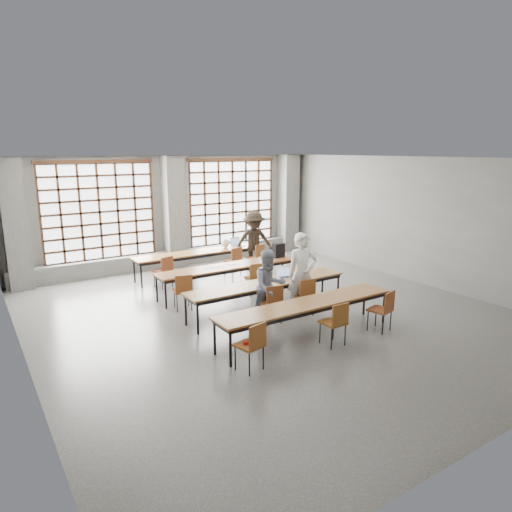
{
  "coord_description": "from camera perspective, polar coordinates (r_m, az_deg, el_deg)",
  "views": [
    {
      "loc": [
        -5.63,
        -8.21,
        3.7
      ],
      "look_at": [
        -0.04,
        0.4,
        1.28
      ],
      "focal_mm": 32.0,
      "sensor_mm": 36.0,
      "label": 1
    }
  ],
  "objects": [
    {
      "name": "phone",
      "position": [
        10.46,
        2.59,
        -3.21
      ],
      "size": [
        0.13,
        0.07,
        0.01
      ],
      "primitive_type": "cube",
      "rotation": [
        0.0,
        0.0,
        -0.06
      ],
      "color": "black",
      "rests_on": "desk_row_c"
    },
    {
      "name": "desk_row_d",
      "position": [
        9.15,
        6.38,
        -6.21
      ],
      "size": [
        4.0,
        0.7,
        0.73
      ],
      "color": "brown",
      "rests_on": "floor"
    },
    {
      "name": "plastic_bag",
      "position": [
        14.07,
        -3.84,
        1.63
      ],
      "size": [
        0.3,
        0.26,
        0.29
      ],
      "primitive_type": "ellipsoid",
      "rotation": [
        0.0,
        0.0,
        0.23
      ],
      "color": "white",
      "rests_on": "desk_row_a"
    },
    {
      "name": "desk_row_a",
      "position": [
        13.67,
        -7.02,
        0.32
      ],
      "size": [
        4.0,
        0.7,
        0.73
      ],
      "color": "brown",
      "rests_on": "floor"
    },
    {
      "name": "green_box",
      "position": [
        10.47,
        0.99,
        -2.98
      ],
      "size": [
        0.26,
        0.13,
        0.09
      ],
      "primitive_type": "cube",
      "rotation": [
        0.0,
        0.0,
        -0.16
      ],
      "color": "green",
      "rests_on": "desk_row_c"
    },
    {
      "name": "window_right",
      "position": [
        15.85,
        -2.96,
        6.71
      ],
      "size": [
        3.32,
        0.12,
        3.0
      ],
      "color": "white",
      "rests_on": "wall_back"
    },
    {
      "name": "red_pouch",
      "position": [
        7.87,
        -0.86,
        -10.75
      ],
      "size": [
        0.21,
        0.13,
        0.06
      ],
      "primitive_type": "cube",
      "rotation": [
        0.0,
        0.0,
        -0.27
      ],
      "color": "#9E2113",
      "rests_on": "chair_near_left"
    },
    {
      "name": "column_left",
      "position": [
        13.62,
        -27.92,
        3.47
      ],
      "size": [
        0.6,
        0.55,
        3.5
      ],
      "primitive_type": "cube",
      "color": "#555552",
      "rests_on": "floor"
    },
    {
      "name": "chair_mid_left",
      "position": [
        10.76,
        -9.1,
        -4.01
      ],
      "size": [
        0.5,
        0.51,
        0.88
      ],
      "color": "brown",
      "rests_on": "floor"
    },
    {
      "name": "paper_sheet_a",
      "position": [
        11.72,
        -5.95,
        -1.5
      ],
      "size": [
        0.36,
        0.32,
        0.0
      ],
      "primitive_type": "cube",
      "rotation": [
        0.0,
        0.0,
        0.44
      ],
      "color": "white",
      "rests_on": "desk_row_b"
    },
    {
      "name": "backpack",
      "position": [
        12.79,
        2.83,
        0.72
      ],
      "size": [
        0.32,
        0.2,
        0.4
      ],
      "primitive_type": "cube",
      "rotation": [
        0.0,
        0.0,
        0.0
      ],
      "color": "black",
      "rests_on": "desk_row_b"
    },
    {
      "name": "chair_back_left",
      "position": [
        12.61,
        -11.37,
        -1.55
      ],
      "size": [
        0.52,
        0.53,
        0.88
      ],
      "color": "maroon",
      "rests_on": "floor"
    },
    {
      "name": "laptop_front",
      "position": [
        10.83,
        3.6,
        -2.36
      ],
      "size": [
        0.42,
        0.38,
        0.26
      ],
      "color": "#B8B8BD",
      "rests_on": "desk_row_c"
    },
    {
      "name": "floor",
      "position": [
        10.62,
        1.38,
        -7.14
      ],
      "size": [
        11.0,
        11.0,
        0.0
      ],
      "primitive_type": "plane",
      "color": "#484845",
      "rests_on": "ground"
    },
    {
      "name": "chair_back_right",
      "position": [
        13.94,
        0.13,
        0.13
      ],
      "size": [
        0.51,
        0.51,
        0.88
      ],
      "color": "brown",
      "rests_on": "floor"
    },
    {
      "name": "chair_front_right",
      "position": [
        10.36,
        6.13,
        -4.61
      ],
      "size": [
        0.48,
        0.48,
        0.88
      ],
      "color": "brown",
      "rests_on": "floor"
    },
    {
      "name": "chair_front_left",
      "position": [
        9.84,
        2.05,
        -5.51
      ],
      "size": [
        0.46,
        0.47,
        0.88
      ],
      "color": "brown",
      "rests_on": "floor"
    },
    {
      "name": "mouse",
      "position": [
        10.97,
        5.62,
        -2.42
      ],
      "size": [
        0.1,
        0.07,
        0.04
      ],
      "primitive_type": "ellipsoid",
      "rotation": [
        0.0,
        0.0,
        -0.06
      ],
      "color": "silver",
      "rests_on": "desk_row_c"
    },
    {
      "name": "student_male",
      "position": [
        10.34,
        5.79,
        -2.27
      ],
      "size": [
        0.8,
        0.65,
        1.89
      ],
      "primitive_type": "imported",
      "rotation": [
        0.0,
        0.0,
        -0.33
      ],
      "color": "white",
      "rests_on": "floor"
    },
    {
      "name": "wall_left",
      "position": [
        8.46,
        -27.77,
        -1.63
      ],
      "size": [
        0.0,
        11.0,
        11.0
      ],
      "primitive_type": "plane",
      "rotation": [
        1.57,
        0.0,
        1.57
      ],
      "color": "#5E5E5B",
      "rests_on": "floor"
    },
    {
      "name": "student_back",
      "position": [
        13.95,
        -0.23,
        1.81
      ],
      "size": [
        1.37,
        1.07,
        1.87
      ],
      "primitive_type": "imported",
      "rotation": [
        0.0,
        0.0,
        -0.36
      ],
      "color": "black",
      "rests_on": "floor"
    },
    {
      "name": "chair_near_left",
      "position": [
        7.8,
        -0.43,
        -10.67
      ],
      "size": [
        0.51,
        0.51,
        0.88
      ],
      "color": "brown",
      "rests_on": "floor"
    },
    {
      "name": "desk_row_c",
      "position": [
        10.46,
        1.46,
        -3.62
      ],
      "size": [
        4.0,
        0.7,
        0.73
      ],
      "color": "brown",
      "rests_on": "floor"
    },
    {
      "name": "window_left",
      "position": [
        14.16,
        -18.98,
        5.23
      ],
      "size": [
        3.32,
        0.12,
        3.0
      ],
      "color": "white",
      "rests_on": "wall_back"
    },
    {
      "name": "paper_sheet_b",
      "position": [
        11.77,
        -4.42,
        -1.41
      ],
      "size": [
        0.31,
        0.24,
        0.0
      ],
      "primitive_type": "cube",
      "rotation": [
        0.0,
        0.0,
        -0.09
      ],
      "color": "white",
      "rests_on": "desk_row_b"
    },
    {
      "name": "chair_back_mid",
      "position": [
        13.53,
        -2.73,
        -0.29
      ],
      "size": [
        0.49,
        0.5,
        0.88
      ],
      "color": "brown",
      "rests_on": "floor"
    },
    {
      "name": "column_right",
      "position": [
        16.93,
        4.04,
        6.6
      ],
      "size": [
        0.6,
        0.55,
        3.5
      ],
      "primitive_type": "cube",
      "color": "#555552",
      "rests_on": "floor"
    },
    {
      "name": "chair_mid_right",
      "position": [
        12.48,
        5.44,
        -1.49
      ],
      "size": [
        0.5,
        0.5,
        0.88
      ],
      "color": "brown",
      "rests_on": "floor"
    },
    {
      "name": "wall_right",
      "position": [
        13.57,
        19.18,
        4.25
      ],
      "size": [
        0.0,
        11.0,
        11.0
      ],
      "primitive_type": "plane",
      "rotation": [
        1.57,
        0.0,
        -1.57
      ],
      "color": "#5E5E5B",
      "rests_on": "floor"
    },
    {
      "name": "laptop_back",
      "position": [
        14.36,
        -2.41,
        1.54
      ],
      "size": [
        0.4,
        0.35,
        0.26
      ],
      "color": "silver",
      "rests_on": "desk_row_a"
    },
    {
      "name": "column_mid",
      "position": [
        14.69,
        -10.2,
        5.41
      ],
      "size": [
        0.6,
        0.55,
        3.5
      ],
      "primitive_type": "cube",
      "color": "#555552",
      "rests_on": "floor"
    },
    {
      "name": "paper_sheet_c",
      "position": [
        12.0,
        -2.86,
        -1.09
      ],
      "size": [
        0.33,
        0.26,
        0.0
      ],
      "primitive_type": "cube",
      "rotation": [
        0.0,
        0.0,
        0.19
      ],
      "color": "silver",
      "rests_on": "desk_row_b"
    },
    {
      "name": "student_female",
      "position": [
        9.86,
        1.67,
        -3.82
      ],
      "size": [
        0.83,
        0.67,
        1.61
      ],
      "primitive_type": "imported",
      "rotation": [
        0.0,
        0.0,
        -0.08
      ],
      "color": "#18214A",
      "rests_on": "floor"
    },
    {
      "name": "ceiling",
      "position": [
        9.96,
        1.49,
        12.1
      ],
      "size": [
        11.0,
        11.0,
        0.0
      ],
      "primitive_type": "plane",
      "rotation": [
        3.14,
        0.0,
        0.0
      ],
      "color": "silver",
      "rests_on": "floor"
    },
    {
      "name": "sill_ledge",
      "position": [
        15.04,
        -10.09,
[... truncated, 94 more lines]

